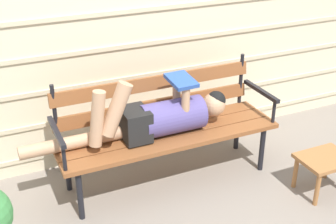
% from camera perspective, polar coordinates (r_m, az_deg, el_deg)
% --- Properties ---
extents(ground_plane, '(12.00, 12.00, 0.00)m').
position_cam_1_polar(ground_plane, '(3.78, 0.40, -8.82)').
color(ground_plane, gray).
extents(house_siding, '(4.71, 0.08, 2.57)m').
position_cam_1_polar(house_siding, '(3.80, -3.75, 12.67)').
color(house_siding, beige).
rests_on(house_siding, ground).
extents(park_bench, '(1.77, 0.52, 0.89)m').
position_cam_1_polar(park_bench, '(3.64, -0.47, -1.44)').
color(park_bench, brown).
rests_on(park_bench, ground).
extents(reclining_person, '(1.63, 0.27, 0.53)m').
position_cam_1_polar(reclining_person, '(3.49, -1.36, -0.59)').
color(reclining_person, '#514784').
extents(footstool, '(0.40, 0.32, 0.31)m').
position_cam_1_polar(footstool, '(3.76, 18.94, -6.11)').
color(footstool, '#9E6638').
rests_on(footstool, ground).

